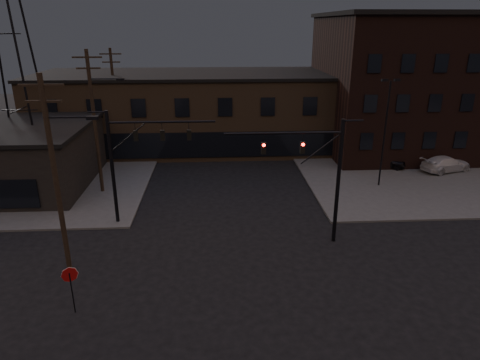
% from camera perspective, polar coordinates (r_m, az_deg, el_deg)
% --- Properties ---
extents(ground, '(140.00, 140.00, 0.00)m').
position_cam_1_polar(ground, '(23.82, -0.42, -13.62)').
color(ground, black).
rests_on(ground, ground).
extents(sidewalk_ne, '(30.00, 30.00, 0.15)m').
position_cam_1_polar(sidewalk_ne, '(49.48, 24.52, 2.79)').
color(sidewalk_ne, '#474744').
rests_on(sidewalk_ne, ground).
extents(sidewalk_nw, '(30.00, 30.00, 0.15)m').
position_cam_1_polar(sidewalk_nw, '(48.59, -28.83, 1.81)').
color(sidewalk_nw, '#474744').
rests_on(sidewalk_nw, ground).
extents(building_row, '(40.00, 12.00, 8.00)m').
position_cam_1_polar(building_row, '(48.69, -2.15, 9.11)').
color(building_row, brown).
rests_on(building_row, ground).
extents(building_right, '(22.00, 16.00, 14.00)m').
position_cam_1_polar(building_right, '(51.62, 23.63, 11.49)').
color(building_right, black).
rests_on(building_right, ground).
extents(traffic_signal_near, '(7.12, 0.24, 8.00)m').
position_cam_1_polar(traffic_signal_near, '(26.44, 10.72, 1.45)').
color(traffic_signal_near, black).
rests_on(traffic_signal_near, ground).
extents(traffic_signal_far, '(7.12, 0.24, 8.00)m').
position_cam_1_polar(traffic_signal_far, '(29.54, -14.41, 3.30)').
color(traffic_signal_far, black).
rests_on(traffic_signal_far, ground).
extents(stop_sign, '(0.72, 0.33, 2.48)m').
position_cam_1_polar(stop_sign, '(22.26, -21.69, -12.23)').
color(stop_sign, black).
rests_on(stop_sign, ground).
extents(utility_pole_near, '(3.70, 0.28, 11.00)m').
position_cam_1_polar(utility_pole_near, '(24.50, -23.33, 0.94)').
color(utility_pole_near, black).
rests_on(utility_pole_near, ground).
extents(utility_pole_mid, '(3.70, 0.28, 11.50)m').
position_cam_1_polar(utility_pole_mid, '(35.80, -18.75, 7.57)').
color(utility_pole_mid, black).
rests_on(utility_pole_mid, ground).
extents(utility_pole_far, '(2.20, 0.28, 11.00)m').
position_cam_1_polar(utility_pole_far, '(47.58, -16.34, 10.26)').
color(utility_pole_far, black).
rests_on(utility_pole_far, ground).
extents(transmission_tower, '(7.00, 7.00, 25.00)m').
position_cam_1_polar(transmission_tower, '(41.46, -28.90, 16.71)').
color(transmission_tower, black).
rests_on(transmission_tower, ground).
extents(lot_light_a, '(1.50, 0.28, 9.14)m').
position_cam_1_polar(lot_light_a, '(37.38, 18.86, 7.08)').
color(lot_light_a, black).
rests_on(lot_light_a, ground).
extents(lot_light_b, '(1.50, 0.28, 9.14)m').
position_cam_1_polar(lot_light_b, '(44.32, 23.79, 8.35)').
color(lot_light_b, black).
rests_on(lot_light_b, ground).
extents(parked_car_lot_a, '(4.61, 3.28, 1.46)m').
position_cam_1_polar(parked_car_lot_a, '(43.81, 18.51, 2.62)').
color(parked_car_lot_a, black).
rests_on(parked_car_lot_a, sidewalk_ne).
extents(parked_car_lot_b, '(5.34, 3.43, 1.44)m').
position_cam_1_polar(parked_car_lot_b, '(44.69, 25.76, 1.97)').
color(parked_car_lot_b, silver).
rests_on(parked_car_lot_b, sidewalk_ne).
extents(car_crossing, '(3.05, 4.52, 1.41)m').
position_cam_1_polar(car_crossing, '(46.26, 4.85, 4.27)').
color(car_crossing, black).
rests_on(car_crossing, ground).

